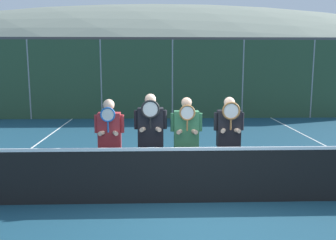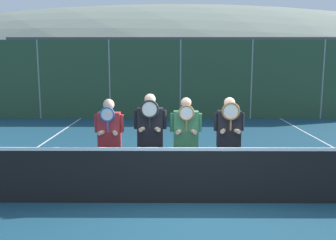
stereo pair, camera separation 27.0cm
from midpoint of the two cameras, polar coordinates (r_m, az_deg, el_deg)
name	(u,v)px [view 2 (the right image)]	position (r m, az deg, el deg)	size (l,w,h in m)	color
ground_plane	(194,203)	(6.69, 5.23, -12.48)	(120.00, 120.00, 0.00)	navy
hill_distant	(173,73)	(65.58, 0.85, 7.12)	(111.62, 62.01, 21.70)	gray
clubhouse_building	(176,69)	(23.98, 1.62, 7.81)	(19.10, 5.50, 3.68)	#9EA3A8
fence_back	(181,80)	(15.61, 2.42, 6.16)	(17.75, 0.06, 3.26)	gray
tennis_net	(195,175)	(6.52, 5.30, -8.31)	(11.28, 0.09, 1.09)	gray
court_line_left_sideline	(22,157)	(10.19, -20.68, -5.37)	(0.05, 16.00, 0.01)	white
player_leftmost	(109,139)	(6.95, -7.81, -2.82)	(0.54, 0.34, 1.76)	#56565B
player_center_left	(150,135)	(6.88, -1.60, -2.23)	(0.60, 0.34, 1.85)	black
player_center_right	(186,138)	(6.89, 3.86, -2.71)	(0.58, 0.34, 1.79)	white
player_rightmost	(229,136)	(7.07, 10.32, -2.46)	(0.56, 0.34, 1.78)	#232838
car_far_left	(74,91)	(19.11, -13.75, 4.38)	(4.03, 1.92, 1.84)	maroon
car_left_of_center	(165,92)	(18.60, -0.11, 4.35)	(4.07, 2.06, 1.70)	black
car_center	(259,92)	(18.90, 14.03, 4.16)	(4.25, 2.05, 1.71)	silver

